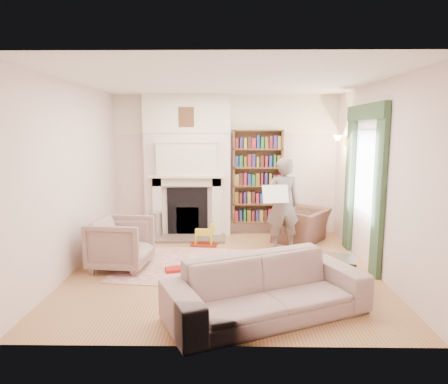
{
  "coord_description": "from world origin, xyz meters",
  "views": [
    {
      "loc": [
        0.09,
        -5.89,
        2.11
      ],
      "look_at": [
        0.0,
        0.25,
        1.15
      ],
      "focal_mm": 32.0,
      "sensor_mm": 36.0,
      "label": 1
    }
  ],
  "objects_px": {
    "armchair_reading": "(301,225)",
    "armchair_left": "(121,243)",
    "rocking_horse": "(204,235)",
    "bookcase": "(257,177)",
    "man_reading": "(283,205)",
    "sofa": "(267,289)",
    "paraffin_heater": "(156,226)",
    "coffee_table": "(327,273)"
  },
  "relations": [
    {
      "from": "armchair_reading",
      "to": "armchair_left",
      "type": "distance_m",
      "value": 3.4
    },
    {
      "from": "armchair_left",
      "to": "rocking_horse",
      "type": "height_order",
      "value": "armchair_left"
    },
    {
      "from": "bookcase",
      "to": "man_reading",
      "type": "relative_size",
      "value": 1.12
    },
    {
      "from": "bookcase",
      "to": "sofa",
      "type": "height_order",
      "value": "bookcase"
    },
    {
      "from": "sofa",
      "to": "paraffin_heater",
      "type": "height_order",
      "value": "sofa"
    },
    {
      "from": "rocking_horse",
      "to": "coffee_table",
      "type": "bearing_deg",
      "value": -42.92
    },
    {
      "from": "bookcase",
      "to": "coffee_table",
      "type": "xyz_separation_m",
      "value": [
        0.74,
        -2.93,
        -0.95
      ]
    },
    {
      "from": "man_reading",
      "to": "paraffin_heater",
      "type": "bearing_deg",
      "value": -26.29
    },
    {
      "from": "coffee_table",
      "to": "paraffin_heater",
      "type": "height_order",
      "value": "paraffin_heater"
    },
    {
      "from": "bookcase",
      "to": "sofa",
      "type": "xyz_separation_m",
      "value": [
        -0.13,
        -3.72,
        -0.84
      ]
    },
    {
      "from": "armchair_reading",
      "to": "rocking_horse",
      "type": "height_order",
      "value": "armchair_reading"
    },
    {
      "from": "sofa",
      "to": "coffee_table",
      "type": "distance_m",
      "value": 1.19
    },
    {
      "from": "armchair_left",
      "to": "man_reading",
      "type": "xyz_separation_m",
      "value": [
        2.58,
        0.94,
        0.44
      ]
    },
    {
      "from": "bookcase",
      "to": "armchair_left",
      "type": "height_order",
      "value": "bookcase"
    },
    {
      "from": "armchair_left",
      "to": "paraffin_heater",
      "type": "relative_size",
      "value": 1.55
    },
    {
      "from": "sofa",
      "to": "bookcase",
      "type": "bearing_deg",
      "value": 63.53
    },
    {
      "from": "bookcase",
      "to": "coffee_table",
      "type": "relative_size",
      "value": 2.64
    },
    {
      "from": "armchair_reading",
      "to": "man_reading",
      "type": "height_order",
      "value": "man_reading"
    },
    {
      "from": "coffee_table",
      "to": "armchair_reading",
      "type": "bearing_deg",
      "value": 102.21
    },
    {
      "from": "sofa",
      "to": "rocking_horse",
      "type": "relative_size",
      "value": 4.76
    },
    {
      "from": "armchair_reading",
      "to": "man_reading",
      "type": "distance_m",
      "value": 0.91
    },
    {
      "from": "armchair_reading",
      "to": "rocking_horse",
      "type": "relative_size",
      "value": 1.99
    },
    {
      "from": "armchair_left",
      "to": "man_reading",
      "type": "relative_size",
      "value": 0.52
    },
    {
      "from": "man_reading",
      "to": "coffee_table",
      "type": "height_order",
      "value": "man_reading"
    },
    {
      "from": "armchair_left",
      "to": "coffee_table",
      "type": "relative_size",
      "value": 1.22
    },
    {
      "from": "armchair_reading",
      "to": "sofa",
      "type": "relative_size",
      "value": 0.42
    },
    {
      "from": "armchair_left",
      "to": "man_reading",
      "type": "bearing_deg",
      "value": -64.3
    },
    {
      "from": "bookcase",
      "to": "coffee_table",
      "type": "distance_m",
      "value": 3.16
    },
    {
      "from": "bookcase",
      "to": "rocking_horse",
      "type": "relative_size",
      "value": 3.84
    },
    {
      "from": "armchair_left",
      "to": "paraffin_heater",
      "type": "height_order",
      "value": "armchair_left"
    },
    {
      "from": "armchair_reading",
      "to": "coffee_table",
      "type": "distance_m",
      "value": 2.34
    },
    {
      "from": "man_reading",
      "to": "paraffin_heater",
      "type": "xyz_separation_m",
      "value": [
        -2.34,
        0.67,
        -0.55
      ]
    },
    {
      "from": "man_reading",
      "to": "rocking_horse",
      "type": "bearing_deg",
      "value": -20.24
    },
    {
      "from": "sofa",
      "to": "paraffin_heater",
      "type": "bearing_deg",
      "value": 95.54
    },
    {
      "from": "bookcase",
      "to": "coffee_table",
      "type": "bearing_deg",
      "value": -75.86
    },
    {
      "from": "bookcase",
      "to": "rocking_horse",
      "type": "bearing_deg",
      "value": -137.65
    },
    {
      "from": "man_reading",
      "to": "rocking_horse",
      "type": "xyz_separation_m",
      "value": [
        -1.39,
        0.24,
        -0.61
      ]
    },
    {
      "from": "rocking_horse",
      "to": "bookcase",
      "type": "bearing_deg",
      "value": 47.71
    },
    {
      "from": "bookcase",
      "to": "armchair_reading",
      "type": "relative_size",
      "value": 1.93
    },
    {
      "from": "bookcase",
      "to": "armchair_reading",
      "type": "distance_m",
      "value": 1.32
    },
    {
      "from": "sofa",
      "to": "man_reading",
      "type": "bearing_deg",
      "value": 54.6
    },
    {
      "from": "bookcase",
      "to": "armchair_reading",
      "type": "xyz_separation_m",
      "value": [
        0.81,
        -0.58,
        -0.86
      ]
    }
  ]
}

